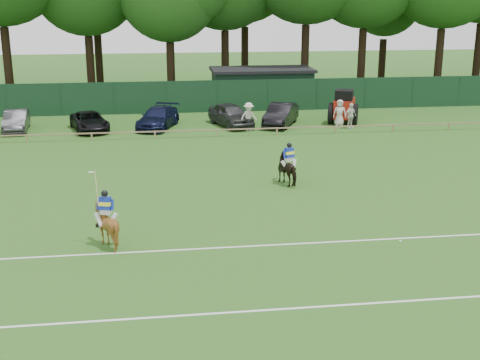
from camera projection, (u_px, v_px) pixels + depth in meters
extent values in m
plane|color=#1E4C14|center=(238.00, 237.00, 24.65)|extent=(160.00, 160.00, 0.00)
imported|color=black|center=(289.00, 169.00, 31.34)|extent=(1.40, 1.92, 1.47)
imported|color=brown|center=(106.00, 226.00, 23.60)|extent=(1.58, 1.69, 1.57)
imported|color=#2F2F31|center=(16.00, 121.00, 43.49)|extent=(1.87, 4.38, 1.40)
imported|color=black|center=(90.00, 121.00, 43.56)|extent=(3.24, 4.96, 1.27)
imported|color=#101434|center=(158.00, 118.00, 44.44)|extent=(3.49, 5.33, 1.44)
imported|color=#333335|center=(231.00, 115.00, 45.08)|extent=(3.23, 5.02, 1.59)
imported|color=black|center=(281.00, 115.00, 45.28)|extent=(3.43, 4.94, 1.54)
imported|color=beige|center=(249.00, 117.00, 43.43)|extent=(1.42, 1.12, 1.93)
imported|color=silver|center=(350.00, 116.00, 44.18)|extent=(1.12, 0.87, 1.77)
imported|color=silver|center=(340.00, 113.00, 45.04)|extent=(1.00, 0.75, 1.86)
cube|color=silver|center=(289.00, 159.00, 31.19)|extent=(0.43, 0.38, 0.18)
cube|color=#172DAA|center=(289.00, 153.00, 31.10)|extent=(0.49, 0.43, 0.51)
cube|color=#FFF628|center=(289.00, 153.00, 31.11)|extent=(0.51, 0.43, 0.18)
sphere|color=black|center=(289.00, 145.00, 31.00)|extent=(0.25, 0.25, 0.25)
cylinder|color=silver|center=(294.00, 164.00, 31.36)|extent=(0.38, 0.45, 0.59)
cylinder|color=silver|center=(285.00, 166.00, 31.11)|extent=(0.47, 0.28, 0.59)
cube|color=silver|center=(106.00, 211.00, 23.45)|extent=(0.41, 0.34, 0.18)
cube|color=#172DAA|center=(105.00, 203.00, 23.36)|extent=(0.46, 0.39, 0.51)
cube|color=#FFF628|center=(105.00, 204.00, 23.37)|extent=(0.49, 0.38, 0.18)
sphere|color=black|center=(105.00, 194.00, 23.26)|extent=(0.25, 0.25, 0.25)
cylinder|color=silver|center=(113.00, 220.00, 23.46)|extent=(0.44, 0.30, 0.59)
cylinder|color=silver|center=(99.00, 219.00, 23.51)|extent=(0.41, 0.41, 0.59)
cylinder|color=tan|center=(97.00, 188.00, 23.29)|extent=(0.14, 0.63, 1.17)
sphere|color=silver|center=(400.00, 241.00, 24.13)|extent=(0.09, 0.09, 0.09)
cube|color=silver|center=(264.00, 310.00, 18.94)|extent=(60.00, 0.10, 0.01)
cube|color=silver|center=(241.00, 247.00, 23.70)|extent=(60.00, 0.10, 0.01)
cube|color=#997F5B|center=(201.00, 130.00, 41.64)|extent=(62.00, 0.08, 0.08)
cube|color=#14351E|center=(192.00, 97.00, 49.98)|extent=(92.00, 0.04, 2.50)
cube|color=#14331E|center=(262.00, 88.00, 53.57)|extent=(8.00, 4.00, 2.80)
cube|color=black|center=(262.00, 70.00, 53.14)|extent=(8.40, 4.40, 0.24)
cube|color=#A51D0F|center=(344.00, 108.00, 46.17)|extent=(2.14, 2.74, 1.31)
cube|color=black|center=(344.00, 96.00, 45.55)|extent=(1.62, 1.67, 0.91)
cylinder|color=black|center=(331.00, 113.00, 45.81)|extent=(0.86, 1.51, 1.51)
cylinder|color=black|center=(355.00, 114.00, 45.39)|extent=(0.86, 1.51, 1.51)
cylinder|color=black|center=(335.00, 114.00, 47.48)|extent=(0.59, 0.86, 0.81)
cylinder|color=black|center=(356.00, 115.00, 47.11)|extent=(0.59, 0.86, 0.81)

